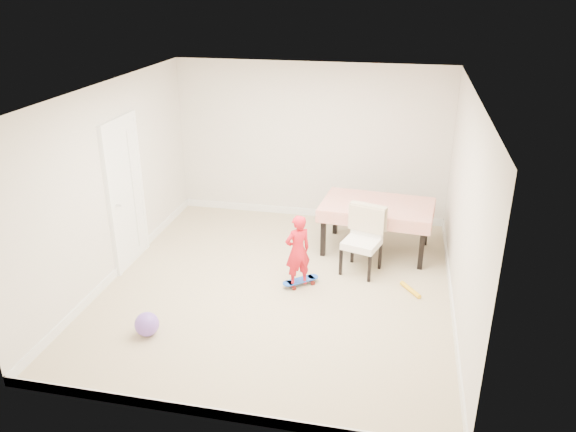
% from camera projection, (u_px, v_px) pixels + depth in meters
% --- Properties ---
extents(ground, '(5.00, 5.00, 0.00)m').
position_uv_depth(ground, '(278.00, 287.00, 7.48)').
color(ground, tan).
rests_on(ground, ground).
extents(ceiling, '(4.50, 5.00, 0.04)m').
position_uv_depth(ceiling, '(276.00, 92.00, 6.47)').
color(ceiling, white).
rests_on(ceiling, wall_back).
extents(wall_back, '(4.50, 0.04, 2.60)m').
position_uv_depth(wall_back, '(311.00, 143.00, 9.20)').
color(wall_back, beige).
rests_on(wall_back, ground).
extents(wall_front, '(4.50, 0.04, 2.60)m').
position_uv_depth(wall_front, '(211.00, 298.00, 4.74)').
color(wall_front, beige).
rests_on(wall_front, ground).
extents(wall_left, '(0.04, 5.00, 2.60)m').
position_uv_depth(wall_left, '(112.00, 183.00, 7.39)').
color(wall_left, beige).
rests_on(wall_left, ground).
extents(wall_right, '(0.04, 5.00, 2.60)m').
position_uv_depth(wall_right, '(463.00, 210.00, 6.55)').
color(wall_right, beige).
rests_on(wall_right, ground).
extents(door, '(0.11, 0.94, 2.11)m').
position_uv_depth(door, '(126.00, 195.00, 7.77)').
color(door, white).
rests_on(door, ground).
extents(baseboard_back, '(4.50, 0.02, 0.12)m').
position_uv_depth(baseboard_back, '(310.00, 212.00, 9.70)').
color(baseboard_back, white).
rests_on(baseboard_back, ground).
extents(baseboard_front, '(4.50, 0.02, 0.12)m').
position_uv_depth(baseboard_front, '(218.00, 414.00, 5.22)').
color(baseboard_front, white).
rests_on(baseboard_front, ground).
extents(baseboard_left, '(0.02, 5.00, 0.12)m').
position_uv_depth(baseboard_left, '(122.00, 266.00, 7.88)').
color(baseboard_left, white).
rests_on(baseboard_left, ground).
extents(baseboard_right, '(0.02, 5.00, 0.12)m').
position_uv_depth(baseboard_right, '(451.00, 301.00, 7.03)').
color(baseboard_right, white).
rests_on(baseboard_right, ground).
extents(dining_table, '(1.69, 1.15, 0.75)m').
position_uv_depth(dining_table, '(376.00, 227.00, 8.35)').
color(dining_table, '#B6090A').
rests_on(dining_table, ground).
extents(dining_chair, '(0.66, 0.72, 0.94)m').
position_uv_depth(dining_chair, '(362.00, 241.00, 7.68)').
color(dining_chair, white).
rests_on(dining_chair, ground).
extents(skateboard, '(0.53, 0.48, 0.08)m').
position_uv_depth(skateboard, '(301.00, 282.00, 7.51)').
color(skateboard, blue).
rests_on(skateboard, ground).
extents(child, '(0.43, 0.41, 0.99)m').
position_uv_depth(child, '(298.00, 253.00, 7.29)').
color(child, red).
rests_on(child, ground).
extents(balloon, '(0.28, 0.28, 0.28)m').
position_uv_depth(balloon, '(147.00, 324.00, 6.42)').
color(balloon, '#7B52C5').
rests_on(balloon, ground).
extents(foam_toy, '(0.28, 0.36, 0.06)m').
position_uv_depth(foam_toy, '(410.00, 290.00, 7.35)').
color(foam_toy, yellow).
rests_on(foam_toy, ground).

